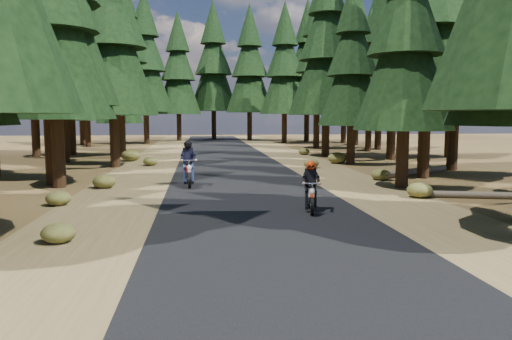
{
  "coord_description": "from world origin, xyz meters",
  "views": [
    {
      "loc": [
        -1.77,
        -14.01,
        2.8
      ],
      "look_at": [
        0.0,
        1.5,
        1.1
      ],
      "focal_mm": 35.0,
      "sensor_mm": 36.0,
      "label": 1
    }
  ],
  "objects_px": {
    "log_near": "(412,172)",
    "log_far": "(475,195)",
    "rider_lead": "(311,195)",
    "rider_follow": "(189,171)"
  },
  "relations": [
    {
      "from": "log_near",
      "to": "rider_lead",
      "type": "xyz_separation_m",
      "value": [
        -6.82,
        -8.46,
        0.34
      ]
    },
    {
      "from": "log_far",
      "to": "rider_follow",
      "type": "xyz_separation_m",
      "value": [
        -9.75,
        4.04,
        0.49
      ]
    },
    {
      "from": "log_near",
      "to": "rider_lead",
      "type": "distance_m",
      "value": 10.87
    },
    {
      "from": "rider_lead",
      "to": "rider_follow",
      "type": "height_order",
      "value": "rider_follow"
    },
    {
      "from": "rider_lead",
      "to": "rider_follow",
      "type": "relative_size",
      "value": 0.84
    },
    {
      "from": "log_near",
      "to": "log_far",
      "type": "height_order",
      "value": "log_near"
    },
    {
      "from": "rider_follow",
      "to": "rider_lead",
      "type": "bearing_deg",
      "value": 118.21
    },
    {
      "from": "log_far",
      "to": "rider_follow",
      "type": "height_order",
      "value": "rider_follow"
    },
    {
      "from": "log_near",
      "to": "log_far",
      "type": "relative_size",
      "value": 1.49
    },
    {
      "from": "log_far",
      "to": "rider_lead",
      "type": "xyz_separation_m",
      "value": [
        -6.1,
        -1.75,
        0.38
      ]
    }
  ]
}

